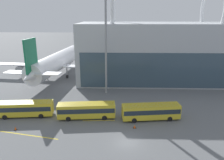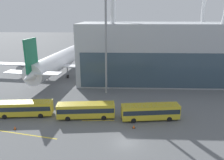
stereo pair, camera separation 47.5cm
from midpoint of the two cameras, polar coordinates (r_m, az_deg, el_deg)
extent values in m
plane|color=slate|center=(37.86, 3.62, -15.94)|extent=(440.00, 440.00, 0.00)
torus|color=white|center=(68.45, 0.05, 17.88)|extent=(1.10, 17.71, 17.71)
torus|color=white|center=(73.72, 24.60, 16.36)|extent=(1.10, 17.71, 17.71)
cylinder|color=white|center=(76.24, -14.09, 4.78)|extent=(9.80, 37.21, 5.76)
sphere|color=white|center=(93.23, -9.91, 7.19)|extent=(5.64, 5.64, 5.64)
cone|color=white|center=(60.08, -20.53, 0.99)|extent=(6.33, 8.63, 5.47)
cube|color=white|center=(74.43, -14.67, 3.65)|extent=(43.91, 7.95, 0.35)
cylinder|color=gray|center=(80.25, -22.72, 2.68)|extent=(2.96, 3.64, 2.61)
cylinder|color=gray|center=(71.03, -5.38, 2.22)|extent=(2.96, 3.64, 2.61)
cube|color=#19724C|center=(59.74, -20.64, 5.99)|extent=(1.06, 6.02, 8.59)
cube|color=white|center=(60.70, -20.19, 1.74)|extent=(15.24, 4.84, 0.28)
cylinder|color=gray|center=(88.06, -11.02, 4.85)|extent=(0.36, 0.36, 4.00)
cylinder|color=black|center=(88.49, -10.95, 3.59)|extent=(0.57, 1.14, 1.10)
cylinder|color=gray|center=(76.29, -17.18, 2.55)|extent=(0.36, 0.36, 4.00)
cylinder|color=black|center=(76.78, -17.06, 1.10)|extent=(0.57, 1.14, 1.10)
cylinder|color=gray|center=(73.45, -11.88, 2.41)|extent=(0.36, 0.36, 4.00)
cylinder|color=black|center=(73.96, -11.78, 0.91)|extent=(0.57, 1.14, 1.10)
cylinder|color=silver|center=(87.63, 20.35, 5.70)|extent=(9.59, 34.73, 4.94)
sphere|color=silver|center=(104.32, 18.71, 7.51)|extent=(4.84, 4.84, 4.84)
cone|color=silver|center=(71.16, 22.75, 3.02)|extent=(5.68, 8.12, 4.70)
cube|color=silver|center=(85.76, 20.54, 4.86)|extent=(40.20, 8.70, 0.35)
cylinder|color=gray|center=(84.63, 12.94, 4.31)|extent=(2.93, 3.38, 2.53)
cube|color=#1E4799|center=(70.95, 23.12, 7.61)|extent=(1.34, 6.86, 9.82)
cube|color=silver|center=(71.85, 22.65, 3.57)|extent=(13.17, 4.93, 0.28)
cylinder|color=gray|center=(99.23, 19.05, 5.57)|extent=(0.36, 0.36, 3.98)
cylinder|color=black|center=(99.61, 18.94, 4.45)|extent=(0.60, 1.15, 1.10)
cylinder|color=gray|center=(85.53, 18.31, 3.94)|extent=(0.36, 0.36, 3.98)
cylinder|color=black|center=(85.97, 18.19, 2.65)|extent=(0.60, 1.15, 1.10)
cylinder|color=gray|center=(86.76, 22.51, 3.68)|extent=(0.36, 0.36, 3.98)
cylinder|color=black|center=(87.20, 22.36, 2.41)|extent=(0.60, 1.15, 1.10)
cube|color=gold|center=(49.09, -22.21, -6.88)|extent=(11.78, 3.80, 2.77)
cube|color=#232D38|center=(48.98, -22.25, -6.58)|extent=(11.56, 3.81, 0.97)
cube|color=silver|center=(48.60, -22.38, -5.45)|extent=(11.43, 3.69, 0.12)
cylinder|color=black|center=(49.67, -17.66, -7.70)|extent=(1.03, 0.40, 1.00)
cylinder|color=black|center=(47.53, -18.32, -8.91)|extent=(1.03, 0.40, 1.00)
cylinder|color=black|center=(51.84, -25.46, -7.54)|extent=(1.03, 0.40, 1.00)
cylinder|color=black|center=(49.79, -26.43, -8.68)|extent=(1.03, 0.40, 1.00)
cube|color=gold|center=(45.12, -6.97, -7.77)|extent=(11.77, 3.71, 2.77)
cube|color=#232D38|center=(45.01, -6.98, -7.45)|extent=(11.54, 3.72, 0.97)
cube|color=silver|center=(44.59, -7.03, -6.23)|extent=(11.42, 3.60, 0.12)
cylinder|color=black|center=(46.68, -2.39, -8.48)|extent=(1.02, 0.39, 1.00)
cylinder|color=black|center=(44.49, -2.31, -9.83)|extent=(1.02, 0.39, 1.00)
cylinder|color=black|center=(47.11, -11.25, -8.57)|extent=(1.02, 0.39, 1.00)
cylinder|color=black|center=(44.94, -11.63, -9.91)|extent=(1.02, 0.39, 1.00)
cube|color=gold|center=(44.93, 9.81, -8.02)|extent=(11.81, 4.00, 2.77)
cube|color=#232D38|center=(44.81, 9.83, -7.70)|extent=(11.58, 4.00, 0.97)
cube|color=silver|center=(44.39, 9.89, -6.47)|extent=(11.45, 3.88, 0.12)
cylinder|color=black|center=(47.51, 13.59, -8.50)|extent=(1.03, 0.42, 1.00)
cylinder|color=black|center=(45.46, 14.56, -9.80)|extent=(1.03, 0.42, 1.00)
cylinder|color=black|center=(45.80, 4.94, -9.06)|extent=(1.03, 0.42, 1.00)
cylinder|color=black|center=(43.66, 5.50, -10.46)|extent=(1.03, 0.42, 1.00)
cylinder|color=gray|center=(55.72, -1.87, 11.82)|extent=(0.53, 0.53, 31.12)
cube|color=yellow|center=(42.45, -21.38, -13.26)|extent=(11.39, 2.63, 0.01)
cube|color=yellow|center=(44.58, -3.77, -10.51)|extent=(6.48, 0.67, 0.01)
cube|color=black|center=(45.06, -24.17, -11.77)|extent=(0.51, 0.51, 0.02)
cone|color=#EA5914|center=(44.91, -24.22, -11.40)|extent=(0.38, 0.38, 0.63)
cube|color=black|center=(42.06, 5.59, -12.34)|extent=(0.57, 0.57, 0.02)
cone|color=#EA5914|center=(41.90, 5.61, -11.95)|extent=(0.42, 0.42, 0.64)
camera|label=1|loc=(0.24, -90.24, -0.07)|focal=35.00mm
camera|label=2|loc=(0.24, 89.76, 0.07)|focal=35.00mm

